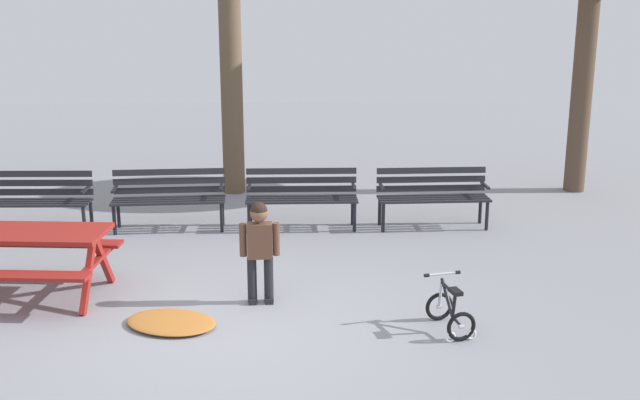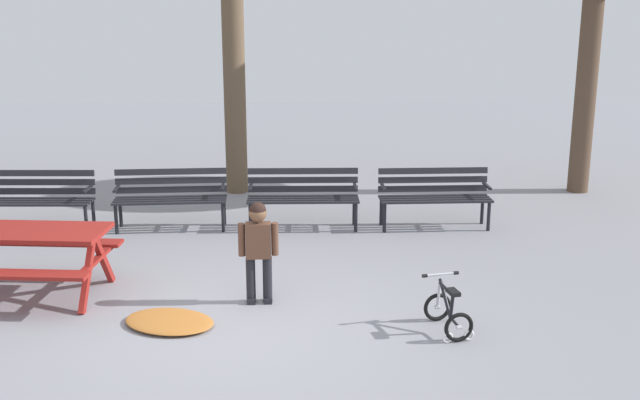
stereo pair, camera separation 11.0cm
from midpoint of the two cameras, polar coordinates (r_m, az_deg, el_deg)
The scene contains 9 objects.
ground at distance 7.79m, azimuth -7.00°, elevation -9.66°, with size 36.00×36.00×0.00m, color gray.
picnic_table at distance 9.00m, azimuth -21.55°, elevation -3.21°, with size 1.92×1.51×0.79m.
park_bench_far_left at distance 11.59m, azimuth -20.79°, elevation 0.27°, with size 1.62×0.52×0.85m.
park_bench_left at distance 11.18m, azimuth -11.49°, elevation 0.43°, with size 1.62×0.52×0.85m.
park_bench_right at distance 11.02m, azimuth -1.67°, elevation 0.52°, with size 1.61×0.48×0.85m.
park_bench_far_right at distance 11.17m, azimuth 8.12°, elevation 0.57°, with size 1.61×0.48×0.85m.
child_standing at distance 8.21m, azimuth -4.91°, elevation -3.30°, with size 0.43×0.19×1.13m.
kids_bicycle at distance 7.76m, azimuth 9.30°, elevation -8.23°, with size 0.46×0.61×0.54m.
leaf_pile at distance 7.99m, azimuth -11.44°, elevation -8.92°, with size 0.95×0.66×0.07m, color #B26B2D.
Camera 1 is at (0.52, -7.08, 3.18)m, focal length 42.85 mm.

